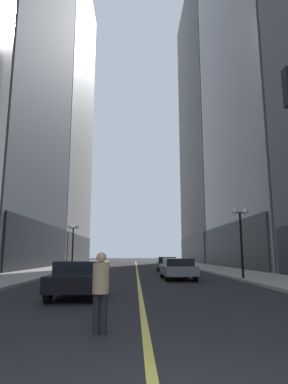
% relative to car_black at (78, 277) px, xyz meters
% --- Properties ---
extents(ground_plane, '(200.00, 200.00, 0.00)m').
position_rel_car_black_xyz_m(ground_plane, '(2.37, 25.15, -0.72)').
color(ground_plane, '#262628').
extents(sidewalk_left, '(4.50, 78.00, 0.15)m').
position_rel_car_black_xyz_m(sidewalk_left, '(-5.88, 25.15, -0.64)').
color(sidewalk_left, '#ADA8A0').
rests_on(sidewalk_left, ground).
extents(sidewalk_right, '(4.50, 78.00, 0.15)m').
position_rel_car_black_xyz_m(sidewalk_right, '(10.62, 25.15, -0.64)').
color(sidewalk_right, '#ADA8A0').
rests_on(sidewalk_right, ground).
extents(lane_centre_stripe, '(0.16, 70.00, 0.01)m').
position_rel_car_black_xyz_m(lane_centre_stripe, '(2.37, 25.15, -0.71)').
color(lane_centre_stripe, '#E5D64C').
rests_on(lane_centre_stripe, ground).
extents(building_left_far, '(14.70, 26.00, 60.28)m').
position_rel_car_black_xyz_m(building_left_far, '(-15.38, 50.15, 29.35)').
color(building_left_far, '#A8A399').
rests_on(building_left_far, ground).
extents(building_right_far, '(14.26, 26.00, 57.33)m').
position_rel_car_black_xyz_m(building_right_far, '(19.90, 50.15, 27.87)').
color(building_right_far, gray).
rests_on(building_right_far, ground).
extents(car_black, '(1.92, 4.34, 1.32)m').
position_rel_car_black_xyz_m(car_black, '(0.00, 0.00, 0.00)').
color(car_black, black).
rests_on(car_black, ground).
extents(car_grey, '(1.94, 4.58, 1.32)m').
position_rel_car_black_xyz_m(car_grey, '(4.86, 8.35, 0.00)').
color(car_grey, slate).
rests_on(car_grey, ground).
extents(car_green, '(1.90, 4.44, 1.32)m').
position_rel_car_black_xyz_m(car_green, '(5.14, 18.75, 0.00)').
color(car_green, '#196038').
rests_on(car_green, ground).
extents(pedestrian_in_tan_trench, '(0.40, 0.40, 1.61)m').
position_rel_car_black_xyz_m(pedestrian_in_tan_trench, '(1.45, -5.94, 0.22)').
color(pedestrian_in_tan_trench, black).
rests_on(pedestrian_in_tan_trench, ground).
extents(street_lamp_left_far, '(1.06, 0.36, 4.43)m').
position_rel_car_black_xyz_m(street_lamp_left_far, '(-4.03, 20.41, 2.54)').
color(street_lamp_left_far, black).
rests_on(street_lamp_left_far, ground).
extents(street_lamp_right_mid, '(1.06, 0.36, 4.43)m').
position_rel_car_black_xyz_m(street_lamp_right_mid, '(8.77, 7.57, 2.54)').
color(street_lamp_right_mid, black).
rests_on(street_lamp_right_mid, ground).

